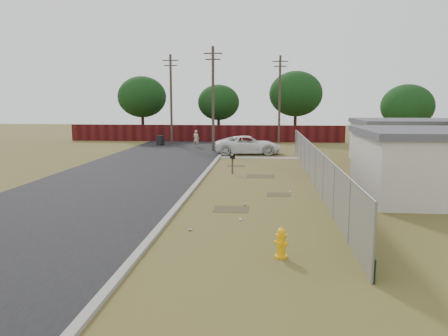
# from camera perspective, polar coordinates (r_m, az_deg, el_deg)

# --- Properties ---
(ground) EXTENTS (120.00, 120.00, 0.00)m
(ground) POSITION_cam_1_polar(r_m,az_deg,el_deg) (22.53, 3.94, -2.37)
(ground) COLOR brown
(ground) RESTS_ON ground
(street) EXTENTS (15.10, 60.00, 0.12)m
(street) POSITION_cam_1_polar(r_m,az_deg,el_deg) (31.32, -8.14, 0.70)
(street) COLOR black
(street) RESTS_ON ground
(chainlink_fence) EXTENTS (0.10, 27.06, 2.02)m
(chainlink_fence) POSITION_cam_1_polar(r_m,az_deg,el_deg) (23.54, 11.64, -0.08)
(chainlink_fence) COLOR gray
(chainlink_fence) RESTS_ON ground
(privacy_fence) EXTENTS (30.00, 0.12, 1.80)m
(privacy_fence) POSITION_cam_1_polar(r_m,az_deg,el_deg) (47.68, -2.54, 4.55)
(privacy_fence) COLOR #4B1010
(privacy_fence) RESTS_ON ground
(utility_poles) EXTENTS (12.60, 8.24, 9.00)m
(utility_poles) POSITION_cam_1_polar(r_m,az_deg,el_deg) (42.98, -0.25, 9.17)
(utility_poles) COLOR #45372E
(utility_poles) RESTS_ON ground
(houses) EXTENTS (9.30, 17.24, 3.10)m
(houses) POSITION_cam_1_polar(r_m,az_deg,el_deg) (27.00, 25.21, 2.00)
(houses) COLOR beige
(houses) RESTS_ON ground
(horizon_trees) EXTENTS (33.32, 31.94, 7.78)m
(horizon_trees) POSITION_cam_1_polar(r_m,az_deg,el_deg) (45.67, 5.81, 9.02)
(horizon_trees) COLOR #322016
(horizon_trees) RESTS_ON ground
(fire_hydrant) EXTENTS (0.47, 0.47, 0.89)m
(fire_hydrant) POSITION_cam_1_polar(r_m,az_deg,el_deg) (12.38, 7.47, -9.70)
(fire_hydrant) COLOR #FEB40D
(fire_hydrant) RESTS_ON ground
(mailbox) EXTENTS (0.35, 0.50, 1.18)m
(mailbox) POSITION_cam_1_polar(r_m,az_deg,el_deg) (26.22, 1.11, 1.27)
(mailbox) COLOR brown
(mailbox) RESTS_ON ground
(pickup_truck) EXTENTS (5.69, 3.08, 1.52)m
(pickup_truck) POSITION_cam_1_polar(r_m,az_deg,el_deg) (36.20, 3.16, 3.02)
(pickup_truck) COLOR white
(pickup_truck) RESTS_ON ground
(pedestrian) EXTENTS (0.69, 0.55, 1.65)m
(pedestrian) POSITION_cam_1_polar(r_m,az_deg,el_deg) (41.51, -3.67, 3.83)
(pedestrian) COLOR tan
(pedestrian) RESTS_ON ground
(trash_bin) EXTENTS (0.82, 0.88, 0.97)m
(trash_bin) POSITION_cam_1_polar(r_m,az_deg,el_deg) (43.96, -8.30, 3.59)
(trash_bin) COLOR black
(trash_bin) RESTS_ON ground
(scattered_litter) EXTENTS (3.84, 6.73, 0.07)m
(scattered_litter) POSITION_cam_1_polar(r_m,az_deg,el_deg) (17.54, 2.88, -5.41)
(scattered_litter) COLOR silver
(scattered_litter) RESTS_ON ground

